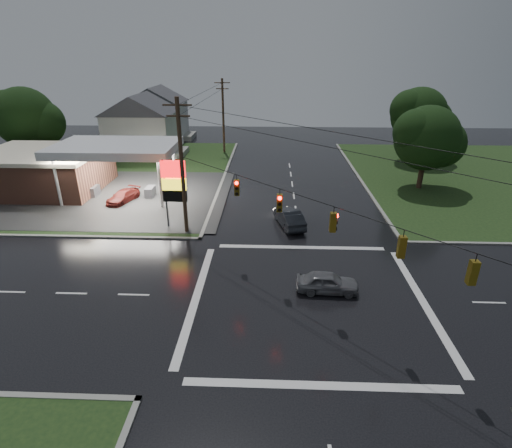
{
  "coord_description": "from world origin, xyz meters",
  "views": [
    {
      "loc": [
        -2.45,
        -20.92,
        14.19
      ],
      "look_at": [
        -3.44,
        4.57,
        3.0
      ],
      "focal_mm": 28.0,
      "sensor_mm": 36.0,
      "label": 1
    }
  ],
  "objects_px": {
    "gas_station": "(54,168)",
    "tree_ne_near": "(428,138)",
    "car_crossing": "(327,282)",
    "tree_nw_behind": "(26,118)",
    "house_far": "(157,112)",
    "pylon_sign": "(174,183)",
    "tree_ne_far": "(420,115)",
    "car_north": "(289,218)",
    "utility_pole_n": "(223,115)",
    "car_pump": "(123,196)",
    "house_near": "(142,124)",
    "utility_pole_nw": "(182,166)"
  },
  "relations": [
    {
      "from": "utility_pole_n",
      "to": "tree_nw_behind",
      "type": "xyz_separation_m",
      "value": [
        -24.34,
        -8.01,
        0.71
      ]
    },
    {
      "from": "utility_pole_nw",
      "to": "car_north",
      "type": "relative_size",
      "value": 2.34
    },
    {
      "from": "tree_nw_behind",
      "to": "car_crossing",
      "type": "distance_m",
      "value": 45.93
    },
    {
      "from": "utility_pole_n",
      "to": "tree_ne_near",
      "type": "bearing_deg",
      "value": -34.1
    },
    {
      "from": "tree_nw_behind",
      "to": "car_north",
      "type": "distance_m",
      "value": 38.42
    },
    {
      "from": "car_crossing",
      "to": "utility_pole_nw",
      "type": "bearing_deg",
      "value": 53.58
    },
    {
      "from": "pylon_sign",
      "to": "tree_nw_behind",
      "type": "distance_m",
      "value": 30.49
    },
    {
      "from": "tree_ne_near",
      "to": "car_crossing",
      "type": "bearing_deg",
      "value": -121.41
    },
    {
      "from": "gas_station",
      "to": "utility_pole_nw",
      "type": "height_order",
      "value": "utility_pole_nw"
    },
    {
      "from": "tree_ne_near",
      "to": "tree_ne_far",
      "type": "relative_size",
      "value": 0.92
    },
    {
      "from": "car_north",
      "to": "house_far",
      "type": "bearing_deg",
      "value": -75.51
    },
    {
      "from": "utility_pole_n",
      "to": "tree_ne_far",
      "type": "xyz_separation_m",
      "value": [
        26.65,
        -4.01,
        0.71
      ]
    },
    {
      "from": "utility_pole_n",
      "to": "tree_nw_behind",
      "type": "bearing_deg",
      "value": -161.79
    },
    {
      "from": "pylon_sign",
      "to": "house_far",
      "type": "bearing_deg",
      "value": 106.98
    },
    {
      "from": "tree_ne_far",
      "to": "car_pump",
      "type": "height_order",
      "value": "tree_ne_far"
    },
    {
      "from": "house_far",
      "to": "tree_ne_near",
      "type": "relative_size",
      "value": 1.23
    },
    {
      "from": "house_near",
      "to": "house_far",
      "type": "xyz_separation_m",
      "value": [
        -1.0,
        12.0,
        0.0
      ]
    },
    {
      "from": "car_crossing",
      "to": "gas_station",
      "type": "bearing_deg",
      "value": 57.41
    },
    {
      "from": "pylon_sign",
      "to": "car_crossing",
      "type": "relative_size",
      "value": 1.52
    },
    {
      "from": "pylon_sign",
      "to": "tree_ne_far",
      "type": "relative_size",
      "value": 0.61
    },
    {
      "from": "tree_nw_behind",
      "to": "car_pump",
      "type": "distance_m",
      "value": 22.05
    },
    {
      "from": "house_far",
      "to": "tree_ne_far",
      "type": "relative_size",
      "value": 1.13
    },
    {
      "from": "tree_ne_far",
      "to": "car_north",
      "type": "relative_size",
      "value": 2.09
    },
    {
      "from": "tree_ne_near",
      "to": "car_pump",
      "type": "height_order",
      "value": "tree_ne_near"
    },
    {
      "from": "car_pump",
      "to": "car_north",
      "type": "bearing_deg",
      "value": 1.14
    },
    {
      "from": "tree_ne_far",
      "to": "car_north",
      "type": "xyz_separation_m",
      "value": [
        -17.95,
        -22.84,
        -5.4
      ]
    },
    {
      "from": "house_near",
      "to": "car_crossing",
      "type": "distance_m",
      "value": 41.73
    },
    {
      "from": "house_near",
      "to": "gas_station",
      "type": "bearing_deg",
      "value": -106.17
    },
    {
      "from": "house_far",
      "to": "house_near",
      "type": "bearing_deg",
      "value": -85.24
    },
    {
      "from": "car_crossing",
      "to": "car_pump",
      "type": "height_order",
      "value": "car_crossing"
    },
    {
      "from": "pylon_sign",
      "to": "house_far",
      "type": "xyz_separation_m",
      "value": [
        -11.45,
        37.5,
        0.39
      ]
    },
    {
      "from": "gas_station",
      "to": "house_near",
      "type": "relative_size",
      "value": 2.37
    },
    {
      "from": "gas_station",
      "to": "utility_pole_n",
      "type": "distance_m",
      "value": 24.6
    },
    {
      "from": "tree_nw_behind",
      "to": "pylon_sign",
      "type": "bearing_deg",
      "value": -39.87
    },
    {
      "from": "pylon_sign",
      "to": "tree_nw_behind",
      "type": "relative_size",
      "value": 0.6
    },
    {
      "from": "utility_pole_n",
      "to": "tree_ne_near",
      "type": "height_order",
      "value": "utility_pole_n"
    },
    {
      "from": "tree_ne_near",
      "to": "car_crossing",
      "type": "relative_size",
      "value": 2.28
    },
    {
      "from": "utility_pole_n",
      "to": "tree_ne_far",
      "type": "distance_m",
      "value": 26.96
    },
    {
      "from": "utility_pole_nw",
      "to": "tree_ne_near",
      "type": "distance_m",
      "value": 26.74
    },
    {
      "from": "utility_pole_nw",
      "to": "car_crossing",
      "type": "bearing_deg",
      "value": -38.83
    },
    {
      "from": "house_near",
      "to": "tree_ne_far",
      "type": "relative_size",
      "value": 1.13
    },
    {
      "from": "utility_pole_n",
      "to": "car_north",
      "type": "xyz_separation_m",
      "value": [
        8.7,
        -26.85,
        -4.69
      ]
    },
    {
      "from": "utility_pole_n",
      "to": "tree_nw_behind",
      "type": "relative_size",
      "value": 1.05
    },
    {
      "from": "house_near",
      "to": "tree_ne_near",
      "type": "height_order",
      "value": "tree_ne_near"
    },
    {
      "from": "tree_ne_near",
      "to": "tree_nw_behind",
      "type": "bearing_deg",
      "value": 170.53
    },
    {
      "from": "gas_station",
      "to": "tree_ne_near",
      "type": "relative_size",
      "value": 2.92
    },
    {
      "from": "pylon_sign",
      "to": "car_pump",
      "type": "bearing_deg",
      "value": 138.92
    },
    {
      "from": "pylon_sign",
      "to": "car_north",
      "type": "bearing_deg",
      "value": 3.84
    },
    {
      "from": "utility_pole_n",
      "to": "tree_nw_behind",
      "type": "height_order",
      "value": "utility_pole_n"
    },
    {
      "from": "gas_station",
      "to": "car_crossing",
      "type": "height_order",
      "value": "gas_station"
    }
  ]
}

